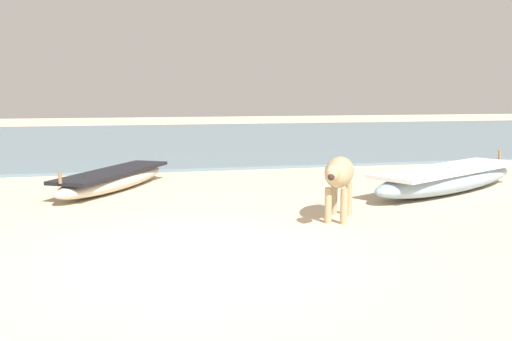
{
  "coord_description": "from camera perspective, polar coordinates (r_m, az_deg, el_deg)",
  "views": [
    {
      "loc": [
        -0.8,
        -6.32,
        1.94
      ],
      "look_at": [
        1.41,
        3.0,
        0.6
      ],
      "focal_mm": 38.61,
      "sensor_mm": 36.0,
      "label": 1
    }
  ],
  "objects": [
    {
      "name": "fishing_boat_1",
      "position": [
        11.56,
        19.33,
        -0.78
      ],
      "size": [
        4.56,
        3.04,
        0.7
      ],
      "rotation": [
        0.0,
        0.0,
        0.48
      ],
      "color": "#8CA5B7",
      "rests_on": "ground"
    },
    {
      "name": "ground",
      "position": [
        6.66,
        -5.96,
        -9.02
      ],
      "size": [
        80.0,
        80.0,
        0.0
      ],
      "primitive_type": "plane",
      "color": "beige"
    },
    {
      "name": "fishing_boat_0",
      "position": [
        11.5,
        -14.53,
        -0.87
      ],
      "size": [
        2.58,
        3.63,
        0.6
      ],
      "rotation": [
        0.0,
        0.0,
        4.19
      ],
      "color": "beige",
      "rests_on": "ground"
    },
    {
      "name": "sea_water",
      "position": [
        23.73,
        -11.38,
        3.22
      ],
      "size": [
        60.0,
        20.0,
        0.08
      ],
      "primitive_type": "cube",
      "color": "slate",
      "rests_on": "ground"
    },
    {
      "name": "cow_adult_dun",
      "position": [
        8.53,
        8.58,
        -0.47
      ],
      "size": [
        0.99,
        1.41,
        0.98
      ],
      "rotation": [
        0.0,
        0.0,
        4.2
      ],
      "color": "tan",
      "rests_on": "ground"
    }
  ]
}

